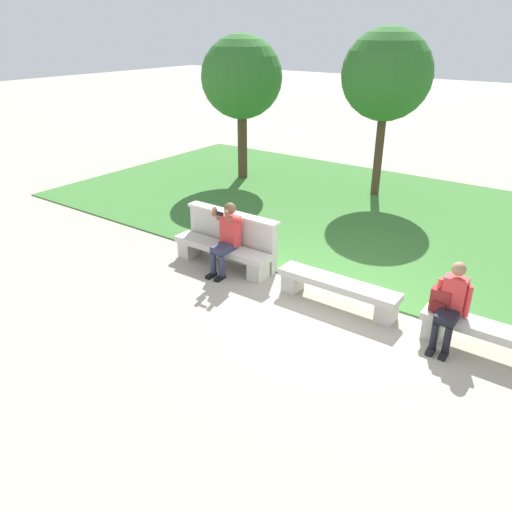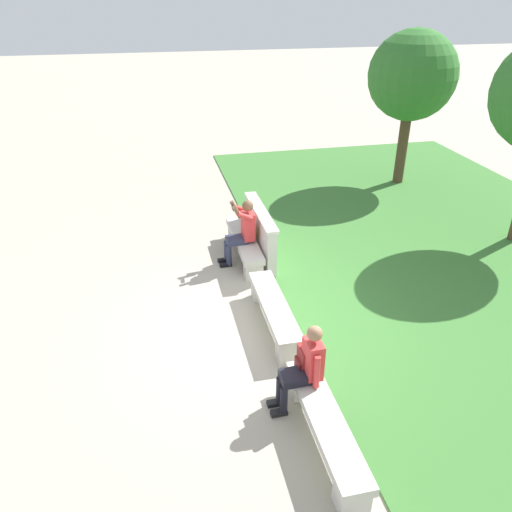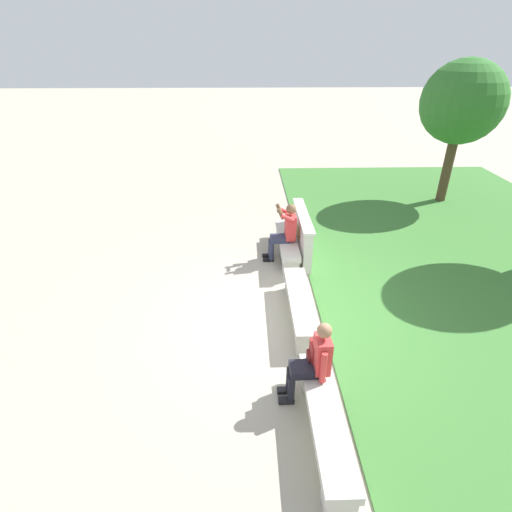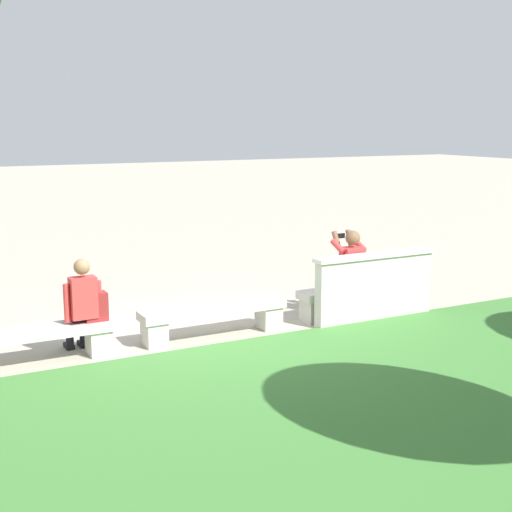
# 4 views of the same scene
# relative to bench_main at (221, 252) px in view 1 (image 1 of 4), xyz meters

# --- Properties ---
(ground_plane) EXTENTS (80.00, 80.00, 0.00)m
(ground_plane) POSITION_rel_bench_main_xyz_m (2.46, 0.00, -0.30)
(ground_plane) COLOR #A89E8C
(grass_strip) EXTENTS (19.00, 8.00, 0.03)m
(grass_strip) POSITION_rel_bench_main_xyz_m (2.46, 4.38, -0.29)
(grass_strip) COLOR #3D7533
(grass_strip) RESTS_ON ground
(bench_main) EXTENTS (2.08, 0.40, 0.45)m
(bench_main) POSITION_rel_bench_main_xyz_m (0.00, 0.00, 0.00)
(bench_main) COLOR beige
(bench_main) RESTS_ON ground
(bench_near) EXTENTS (2.08, 0.40, 0.45)m
(bench_near) POSITION_rel_bench_main_xyz_m (2.46, 0.00, 0.00)
(bench_near) COLOR beige
(bench_near) RESTS_ON ground
(bench_mid) EXTENTS (2.08, 0.40, 0.45)m
(bench_mid) POSITION_rel_bench_main_xyz_m (4.92, 0.00, 0.00)
(bench_mid) COLOR beige
(bench_mid) RESTS_ON ground
(backrest_wall_with_plaque) EXTENTS (2.05, 0.24, 1.01)m
(backrest_wall_with_plaque) POSITION_rel_bench_main_xyz_m (0.00, 0.34, 0.21)
(backrest_wall_with_plaque) COLOR beige
(backrest_wall_with_plaque) RESTS_ON ground
(person_photographer) EXTENTS (0.48, 0.73, 1.32)m
(person_photographer) POSITION_rel_bench_main_xyz_m (0.21, -0.08, 0.43)
(person_photographer) COLOR black
(person_photographer) RESTS_ON ground
(person_distant) EXTENTS (0.48, 0.68, 1.26)m
(person_distant) POSITION_rel_bench_main_xyz_m (4.25, -0.07, 0.37)
(person_distant) COLOR black
(person_distant) RESTS_ON ground
(backpack) EXTENTS (0.28, 0.24, 0.43)m
(backpack) POSITION_rel_bench_main_xyz_m (4.09, 0.01, 0.32)
(backpack) COLOR maroon
(backpack) RESTS_ON bench_mid
(tree_behind_wall) EXTENTS (2.29, 2.29, 4.05)m
(tree_behind_wall) POSITION_rel_bench_main_xyz_m (-3.40, 5.14, 2.58)
(tree_behind_wall) COLOR #4C3826
(tree_behind_wall) RESTS_ON ground
(tree_right_background) EXTENTS (2.25, 2.25, 4.24)m
(tree_right_background) POSITION_rel_bench_main_xyz_m (0.54, 5.92, 2.79)
(tree_right_background) COLOR #4C3826
(tree_right_background) RESTS_ON ground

